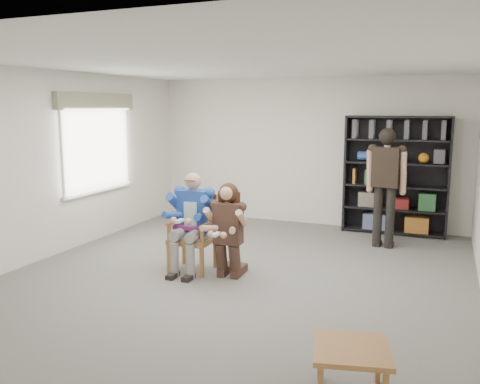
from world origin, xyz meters
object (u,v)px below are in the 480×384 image
at_px(kneeling_woman, 227,232).
at_px(standing_man, 385,189).
at_px(armchair, 192,233).
at_px(seated_man, 192,222).
at_px(side_table, 351,371).
at_px(bookshelf, 396,176).

relative_size(kneeling_woman, standing_man, 0.66).
xyz_separation_m(armchair, kneeling_woman, (0.58, -0.12, 0.10)).
height_order(seated_man, side_table, seated_man).
relative_size(bookshelf, side_table, 3.56).
bearing_deg(kneeling_woman, seated_man, 166.23).
bearing_deg(seated_man, armchair, 0.00).
bearing_deg(kneeling_woman, standing_man, 51.63).
height_order(kneeling_woman, side_table, kneeling_woman).
bearing_deg(kneeling_woman, side_table, -49.53).
height_order(bookshelf, standing_man, bookshelf).
relative_size(armchair, kneeling_woman, 0.84).
height_order(bookshelf, side_table, bookshelf).
bearing_deg(seated_man, bookshelf, 51.82).
xyz_separation_m(armchair, bookshelf, (2.38, 3.26, 0.52)).
bearing_deg(armchair, side_table, -43.80).
bearing_deg(bookshelf, standing_man, -93.70).
xyz_separation_m(kneeling_woman, side_table, (2.01, -2.19, -0.43)).
bearing_deg(standing_man, armchair, -130.20).
bearing_deg(bookshelf, side_table, -87.83).
bearing_deg(seated_man, standing_man, 41.98).
relative_size(seated_man, bookshelf, 0.66).
relative_size(armchair, seated_man, 0.77).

